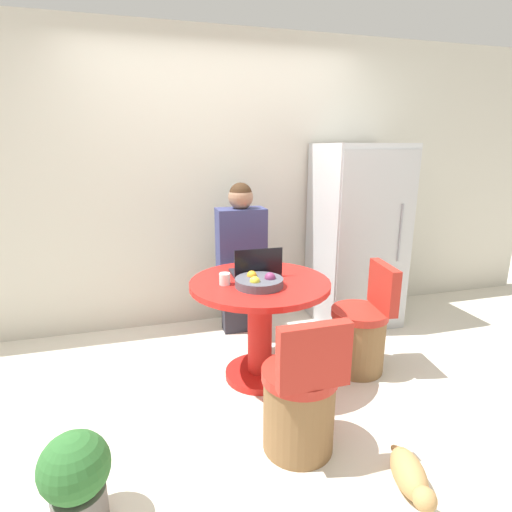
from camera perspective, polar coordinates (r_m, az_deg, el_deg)
ground_plane at (r=2.83m, az=1.11°, el=-19.77°), size 12.00×12.00×0.00m
wall_back at (r=3.70m, az=-5.18°, el=10.22°), size 7.00×0.06×2.60m
refrigerator at (r=3.83m, az=14.17°, el=2.83°), size 0.73×0.69×1.66m
dining_table at (r=2.83m, az=0.55°, el=-8.18°), size 0.97×0.97×0.74m
chair_near_camera at (r=2.31m, az=6.33°, el=-20.19°), size 0.41×0.41×0.82m
chair_right_side at (r=3.11m, az=14.70°, el=-10.71°), size 0.43×0.42×0.82m
person_seated at (r=3.40m, az=-2.30°, el=0.23°), size 0.40×0.37×1.35m
laptop at (r=2.86m, az=-0.02°, el=-1.86°), size 0.34×0.22×0.21m
fruit_bowl at (r=2.62m, az=0.46°, el=-3.71°), size 0.32×0.32×0.10m
coffee_cup at (r=2.67m, az=-4.49°, el=-3.28°), size 0.07×0.07×0.08m
cat at (r=2.33m, az=21.19°, el=-27.26°), size 0.22×0.43×0.17m
potted_plant at (r=2.12m, az=-24.33°, el=-26.78°), size 0.30×0.30×0.45m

